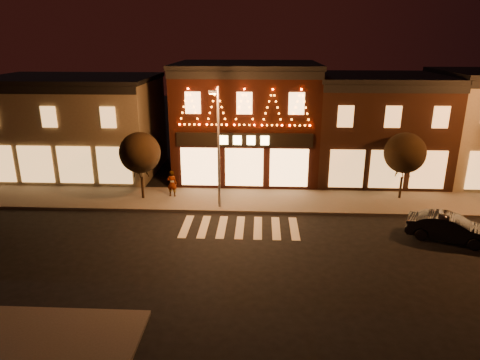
{
  "coord_description": "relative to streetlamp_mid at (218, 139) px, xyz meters",
  "views": [
    {
      "loc": [
        1.07,
        -17.76,
        10.02
      ],
      "look_at": [
        0.01,
        4.0,
        2.77
      ],
      "focal_mm": 32.18,
      "sensor_mm": 36.0,
      "label": 1
    }
  ],
  "objects": [
    {
      "name": "dark_sedan",
      "position": [
        12.28,
        -3.52,
        -3.72
      ],
      "size": [
        4.42,
        3.03,
        1.38
      ],
      "primitive_type": "imported",
      "rotation": [
        0.0,
        0.0,
        1.15
      ],
      "color": "black",
      "rests_on": "ground"
    },
    {
      "name": "building_right_a",
      "position": [
        10.9,
        7.53,
        -0.65
      ],
      "size": [
        9.2,
        8.28,
        7.5
      ],
      "color": "#331B12",
      "rests_on": "ground"
    },
    {
      "name": "tree_right",
      "position": [
        11.52,
        2.28,
        -1.27
      ],
      "size": [
        2.56,
        2.56,
        4.28
      ],
      "rotation": [
        0.0,
        0.0,
        -0.24
      ],
      "color": "black",
      "rests_on": "sidewalk_far"
    },
    {
      "name": "pedestrian",
      "position": [
        -3.23,
        1.87,
        -3.39
      ],
      "size": [
        0.65,
        0.45,
        1.74
      ],
      "primitive_type": "imported",
      "rotation": [
        0.0,
        0.0,
        3.09
      ],
      "color": "gray",
      "rests_on": "sidewalk_far"
    },
    {
      "name": "sidewalk_far",
      "position": [
        3.4,
        1.53,
        -4.34
      ],
      "size": [
        44.0,
        4.0,
        0.15
      ],
      "primitive_type": "cube",
      "color": "#47423D",
      "rests_on": "ground"
    },
    {
      "name": "building_pulp",
      "position": [
        1.4,
        7.51,
        -0.25
      ],
      "size": [
        10.2,
        8.34,
        8.3
      ],
      "color": "black",
      "rests_on": "ground"
    },
    {
      "name": "streetlamp_mid",
      "position": [
        0.0,
        0.0,
        0.0
      ],
      "size": [
        0.47,
        1.66,
        7.26
      ],
      "rotation": [
        0.0,
        0.0,
        0.08
      ],
      "color": "#59595E",
      "rests_on": "sidewalk_far"
    },
    {
      "name": "tree_left",
      "position": [
        -5.06,
        1.47,
        -1.25
      ],
      "size": [
        2.57,
        2.57,
        4.3
      ],
      "rotation": [
        0.0,
        0.0,
        0.08
      ],
      "color": "black",
      "rests_on": "sidewalk_far"
    },
    {
      "name": "ground",
      "position": [
        1.4,
        -6.47,
        -4.41
      ],
      "size": [
        120.0,
        120.0,
        0.0
      ],
      "primitive_type": "plane",
      "color": "black",
      "rests_on": "ground"
    },
    {
      "name": "building_left",
      "position": [
        -11.6,
        7.53,
        -0.75
      ],
      "size": [
        12.2,
        8.28,
        7.3
      ],
      "color": "#6A5F4B",
      "rests_on": "ground"
    }
  ]
}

